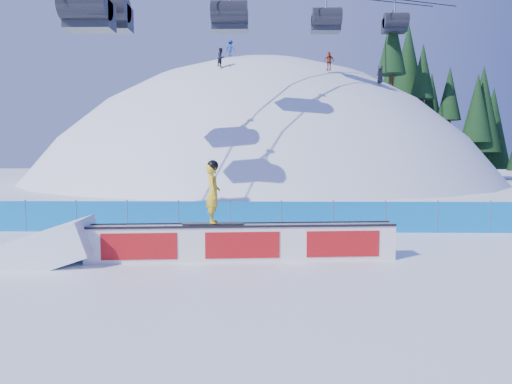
{
  "coord_description": "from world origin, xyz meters",
  "views": [
    {
      "loc": [
        0.35,
        -13.0,
        3.04
      ],
      "look_at": [
        0.07,
        1.71,
        1.8
      ],
      "focal_mm": 32.0,
      "sensor_mm": 36.0,
      "label": 1
    }
  ],
  "objects": [
    {
      "name": "treeline",
      "position": [
        20.73,
        40.72,
        11.22
      ],
      "size": [
        18.76,
        11.82,
        22.29
      ],
      "color": "black",
      "rests_on": "ground"
    },
    {
      "name": "snowboarder",
      "position": [
        -1.11,
        -0.25,
        1.94
      ],
      "size": [
        1.76,
        0.65,
        1.81
      ],
      "rotation": [
        0.0,
        0.0,
        1.66
      ],
      "color": "black",
      "rests_on": "rail_box"
    },
    {
      "name": "ground",
      "position": [
        0.0,
        0.0,
        0.0
      ],
      "size": [
        160.0,
        160.0,
        0.0
      ],
      "primitive_type": "plane",
      "color": "white",
      "rests_on": "ground"
    },
    {
      "name": "rail_box",
      "position": [
        -0.29,
        -0.18,
        0.52
      ],
      "size": [
        8.79,
        1.34,
        1.05
      ],
      "rotation": [
        0.0,
        0.0,
        0.08
      ],
      "color": "white",
      "rests_on": "ground"
    },
    {
      "name": "snow_hill",
      "position": [
        0.0,
        42.0,
        -18.0
      ],
      "size": [
        64.0,
        64.0,
        64.0
      ],
      "color": "white",
      "rests_on": "ground"
    },
    {
      "name": "distant_skiers",
      "position": [
        1.59,
        31.16,
        12.07
      ],
      "size": [
        15.33,
        7.89,
        5.26
      ],
      "color": "black",
      "rests_on": "ground"
    },
    {
      "name": "snow_ramp",
      "position": [
        -5.75,
        -0.63,
        0.0
      ],
      "size": [
        2.94,
        1.98,
        1.75
      ],
      "primitive_type": null,
      "rotation": [
        0.0,
        -0.31,
        0.08
      ],
      "color": "white",
      "rests_on": "ground"
    },
    {
      "name": "safety_fence",
      "position": [
        0.0,
        4.5,
        0.6
      ],
      "size": [
        22.05,
        0.05,
        1.3
      ],
      "color": "#086FC4",
      "rests_on": "ground"
    }
  ]
}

